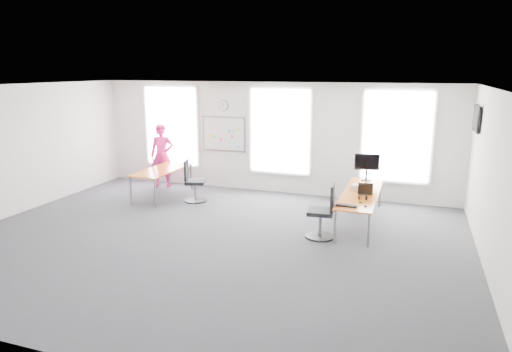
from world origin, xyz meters
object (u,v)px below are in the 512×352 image
at_px(desk_right, 361,195).
at_px(desk_left, 162,171).
at_px(chair_right, 324,214).
at_px(headphones, 363,197).
at_px(person, 162,156).
at_px(monitor, 367,165).
at_px(chair_left, 193,184).
at_px(keyboard, 347,206).

distance_m(desk_right, desk_left, 5.27).
xyz_separation_m(chair_right, headphones, (0.68, 0.63, 0.26)).
relative_size(person, monitor, 2.78).
bearing_deg(person, desk_right, -33.65).
bearing_deg(person, headphones, -38.17).
height_order(person, monitor, person).
relative_size(chair_right, headphones, 5.82).
relative_size(desk_left, chair_right, 1.84).
xyz_separation_m(chair_left, keyboard, (4.11, -1.43, 0.23)).
relative_size(desk_right, monitor, 4.34).
relative_size(keyboard, monitor, 0.63).
distance_m(desk_right, keyboard, 1.12).
distance_m(keyboard, headphones, 0.64).
xyz_separation_m(desk_left, headphones, (5.34, -1.02, 0.06)).
xyz_separation_m(keyboard, headphones, (0.24, 0.59, 0.04)).
relative_size(desk_left, chair_left, 1.91).
distance_m(desk_left, chair_right, 4.95).
xyz_separation_m(person, headphones, (5.86, -1.91, -0.17)).
relative_size(keyboard, headphones, 2.17).
bearing_deg(desk_left, chair_right, -19.52).
bearing_deg(monitor, chair_left, -177.10).
height_order(chair_right, person, person).
bearing_deg(chair_right, desk_right, 147.15).
bearing_deg(person, chair_left, -55.42).
relative_size(chair_left, monitor, 1.63).
xyz_separation_m(chair_right, chair_left, (-3.67, 1.47, -0.02)).
xyz_separation_m(chair_left, person, (-1.51, 1.07, 0.44)).
bearing_deg(chair_left, keyboard, -128.22).
distance_m(desk_left, monitor, 5.29).
height_order(desk_right, desk_left, desk_left).
relative_size(desk_left, keyboard, 4.92).
distance_m(chair_right, monitor, 2.50).
distance_m(desk_right, chair_right, 1.30).
relative_size(desk_right, desk_left, 1.39).
bearing_deg(desk_left, chair_left, -10.28).
bearing_deg(chair_left, person, 35.70).
height_order(chair_left, keyboard, chair_left).
height_order(person, headphones, person).
height_order(chair_left, headphones, chair_left).
bearing_deg(monitor, person, 169.28).
distance_m(desk_left, keyboard, 5.35).
distance_m(person, keyboard, 6.16).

